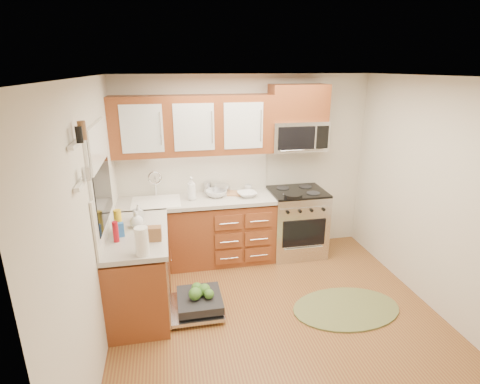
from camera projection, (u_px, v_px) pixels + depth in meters
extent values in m
plane|color=brown|center=(278.00, 319.00, 4.04)|extent=(3.50, 3.50, 0.00)
plane|color=white|center=(288.00, 77.00, 3.25)|extent=(3.50, 3.50, 0.00)
cube|color=beige|center=(245.00, 166.00, 5.27)|extent=(3.50, 0.04, 2.50)
cube|color=beige|center=(380.00, 327.00, 2.02)|extent=(3.50, 0.04, 2.50)
cube|color=beige|center=(94.00, 225.00, 3.32)|extent=(0.04, 3.50, 2.50)
cube|color=beige|center=(441.00, 199.00, 3.97)|extent=(0.04, 3.50, 2.50)
cube|color=brown|center=(198.00, 233.00, 5.12)|extent=(2.05, 0.60, 0.85)
cube|color=brown|center=(140.00, 273.00, 4.13)|extent=(0.60, 1.25, 0.85)
cube|color=beige|center=(197.00, 201.00, 4.96)|extent=(2.07, 0.64, 0.05)
cube|color=beige|center=(137.00, 234.00, 3.98)|extent=(0.64, 1.27, 0.05)
cube|color=silver|center=(194.00, 172.00, 5.14)|extent=(2.05, 0.02, 0.57)
cube|color=silver|center=(104.00, 208.00, 3.82)|extent=(0.02, 1.25, 0.57)
cube|color=brown|center=(298.00, 103.00, 4.95)|extent=(0.76, 0.35, 0.47)
cube|color=white|center=(99.00, 144.00, 3.59)|extent=(0.02, 0.96, 0.40)
cube|color=white|center=(77.00, 143.00, 2.75)|extent=(0.04, 0.40, 0.03)
cube|color=white|center=(82.00, 182.00, 2.84)|extent=(0.04, 0.40, 0.03)
cylinder|color=black|center=(293.00, 196.00, 4.93)|extent=(0.32, 0.32, 0.05)
cylinder|color=silver|center=(222.00, 189.00, 5.11)|extent=(0.26, 0.26, 0.13)
cube|color=#B48052|center=(230.00, 193.00, 5.14)|extent=(0.36, 0.28, 0.02)
cylinder|color=silver|center=(207.00, 187.00, 5.15)|extent=(0.11, 0.11, 0.16)
cylinder|color=white|center=(142.00, 241.00, 3.44)|extent=(0.15, 0.15, 0.27)
cylinder|color=yellow|center=(118.00, 221.00, 3.92)|extent=(0.10, 0.10, 0.25)
cylinder|color=#A30D18|center=(116.00, 232.00, 3.70)|extent=(0.07, 0.07, 0.21)
cube|color=brown|center=(154.00, 234.00, 3.75)|extent=(0.15, 0.11, 0.14)
cube|color=blue|center=(119.00, 230.00, 3.83)|extent=(0.10, 0.07, 0.15)
imported|color=#999999|center=(247.00, 194.00, 5.03)|extent=(0.29, 0.29, 0.06)
imported|color=#999999|center=(216.00, 193.00, 5.03)|extent=(0.37, 0.37, 0.09)
imported|color=#999999|center=(248.00, 188.00, 5.27)|extent=(0.12, 0.12, 0.09)
imported|color=#999999|center=(191.00, 188.00, 4.87)|extent=(0.14, 0.14, 0.31)
imported|color=#999999|center=(138.00, 213.00, 4.21)|extent=(0.12, 0.12, 0.20)
imported|color=#999999|center=(136.00, 219.00, 4.05)|extent=(0.16, 0.16, 0.18)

